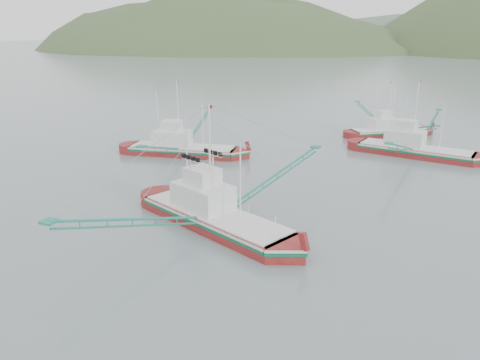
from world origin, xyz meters
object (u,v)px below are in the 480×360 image
at_px(bg_boat_far, 390,123).
at_px(bg_boat_left, 181,142).
at_px(main_boat, 214,201).
at_px(bg_boat_right, 414,143).

height_order(bg_boat_far, bg_boat_left, bg_boat_left).
xyz_separation_m(main_boat, bg_boat_left, (-16.10, 21.48, -0.51)).
relative_size(main_boat, bg_boat_right, 1.01).
height_order(main_boat, bg_boat_right, main_boat).
bearing_deg(bg_boat_left, main_boat, -64.12).
distance_m(bg_boat_right, bg_boat_left, 33.92).
height_order(bg_boat_right, bg_boat_far, bg_boat_right).
bearing_deg(main_boat, bg_boat_right, 88.11).
height_order(main_boat, bg_boat_left, main_boat).
distance_m(main_boat, bg_boat_right, 37.79).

